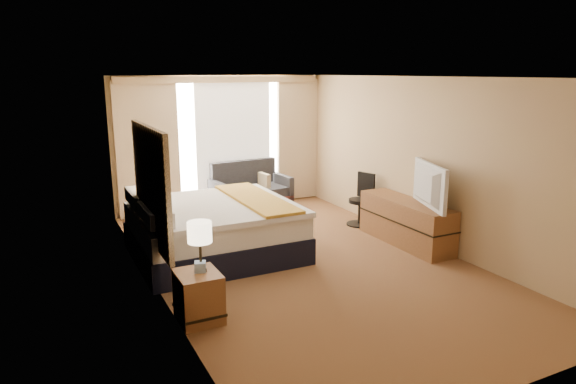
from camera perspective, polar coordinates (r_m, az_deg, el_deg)
name	(u,v)px	position (r m, az deg, el deg)	size (l,w,h in m)	color
floor	(304,262)	(7.46, 1.75, -7.73)	(4.20, 7.00, 0.02)	#582419
ceiling	(305,77)	(6.97, 1.91, 12.66)	(4.20, 7.00, 0.02)	silver
wall_back	(221,143)	(10.28, -7.50, 5.47)	(4.20, 0.02, 2.60)	tan
wall_front	(514,250)	(4.45, 23.86, -5.90)	(4.20, 0.02, 2.60)	tan
wall_left	(151,188)	(6.40, -14.97, 0.42)	(0.02, 7.00, 2.60)	tan
wall_right	(423,162)	(8.29, 14.74, 3.29)	(0.02, 7.00, 2.60)	tan
headboard	(151,186)	(6.60, -14.98, 0.63)	(0.06, 1.85, 1.50)	black
nightstand_left	(199,296)	(5.80, -9.91, -11.37)	(0.45, 0.52, 0.55)	brown
nightstand_right	(150,233)	(8.08, -15.07, -4.47)	(0.45, 0.52, 0.55)	brown
media_dresser	(406,222)	(8.33, 12.95, -3.27)	(0.50, 1.80, 0.70)	brown
window	(233,141)	(10.33, -6.14, 5.66)	(2.30, 0.02, 2.30)	silver
curtains	(222,138)	(10.15, -7.33, 6.00)	(4.12, 0.19, 2.56)	beige
bed	(213,229)	(7.68, -8.29, -4.05)	(2.29, 2.09, 1.11)	black
loveseat	(250,194)	(10.19, -4.22, -0.18)	(1.57, 0.94, 0.94)	#5D221A
floor_lamp	(147,159)	(9.21, -15.39, 3.56)	(0.21, 0.21, 1.69)	black
desk_chair	(362,202)	(9.20, 8.18, -1.10)	(0.45, 0.45, 0.93)	black
lamp_left	(200,233)	(5.59, -9.79, -4.54)	(0.27, 0.27, 0.56)	black
lamp_right	(150,185)	(7.88, -15.05, 0.76)	(0.29, 0.29, 0.62)	black
tissue_box	(200,267)	(5.71, -9.73, -8.19)	(0.12, 0.12, 0.11)	#7D99C2
telephone	(150,214)	(7.98, -15.06, -2.36)	(0.19, 0.15, 0.08)	black
television	(422,185)	(7.85, 14.70, 0.73)	(1.14, 0.15, 0.66)	black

